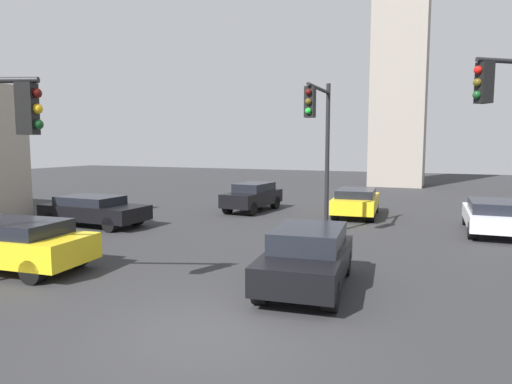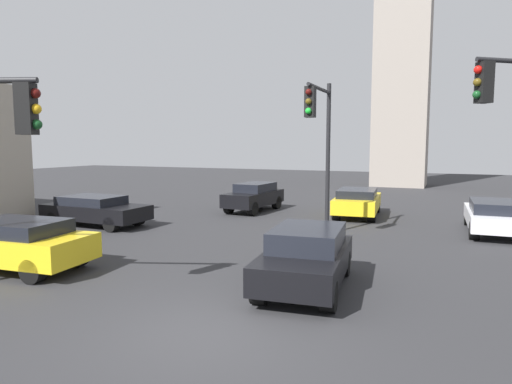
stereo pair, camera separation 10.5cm
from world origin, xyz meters
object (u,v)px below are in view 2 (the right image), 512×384
at_px(car_1, 95,210).
at_px(car_2, 306,257).
at_px(car_4, 254,196).
at_px(traffic_light_1, 320,130).
at_px(car_5, 13,243).
at_px(car_3, 495,216).
at_px(car_0, 357,201).

height_order(car_1, car_2, car_2).
bearing_deg(car_1, car_2, -21.68).
bearing_deg(car_1, car_4, 56.13).
distance_m(car_2, car_4, 12.61).
height_order(traffic_light_1, car_1, traffic_light_1).
distance_m(car_1, car_2, 11.60).
relative_size(car_2, car_5, 0.90).
distance_m(car_3, car_5, 16.74).
bearing_deg(car_0, car_4, 89.46).
bearing_deg(car_3, car_5, 129.58).
relative_size(car_4, car_5, 0.89).
distance_m(car_0, car_3, 6.07).
bearing_deg(car_3, car_0, 68.21).
bearing_deg(traffic_light_1, car_3, 122.92).
bearing_deg(car_0, car_3, -115.12).
height_order(car_2, car_4, car_4).
bearing_deg(car_4, car_5, -3.22).
bearing_deg(traffic_light_1, car_5, -43.23).
relative_size(traffic_light_1, car_2, 1.37).
bearing_deg(car_2, car_3, 146.71).
bearing_deg(car_0, traffic_light_1, 172.78).
xyz_separation_m(car_4, car_5, (-1.66, -12.71, -0.03)).
relative_size(car_1, car_2, 1.10).
xyz_separation_m(traffic_light_1, car_0, (0.25, 5.96, -3.25)).
xyz_separation_m(car_1, car_3, (15.47, 4.86, 0.02)).
distance_m(car_2, car_3, 10.41).
bearing_deg(car_2, car_5, -83.78).
distance_m(car_0, car_1, 12.01).
height_order(traffic_light_1, car_0, traffic_light_1).
distance_m(traffic_light_1, car_4, 8.15).
height_order(car_0, car_3, car_0).
relative_size(car_2, car_4, 1.01).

